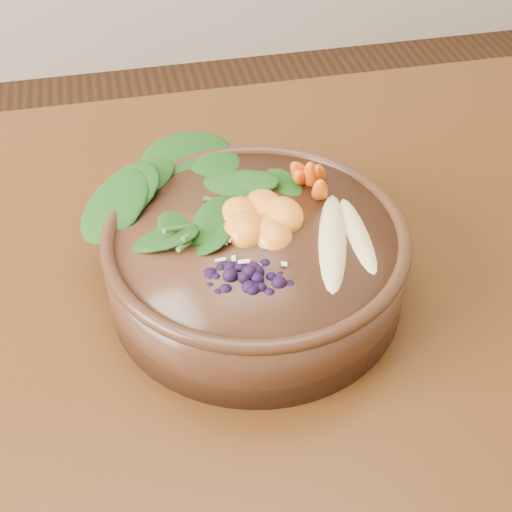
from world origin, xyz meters
TOP-DOWN VIEW (x-y plane):
  - dining_table at (0.00, 0.00)m, footprint 1.60×0.90m
  - stoneware_bowl at (0.22, 0.02)m, footprint 0.39×0.39m
  - kale_heap at (0.20, 0.09)m, footprint 0.25×0.23m
  - carrot_cluster at (0.30, 0.07)m, footprint 0.08×0.08m
  - banana_halves at (0.31, -0.01)m, footprint 0.08×0.16m
  - mandarin_cluster at (0.23, 0.03)m, footprint 0.11×0.12m
  - blueberry_pile at (0.20, -0.04)m, footprint 0.17×0.15m
  - coconut_flakes at (0.22, -0.00)m, footprint 0.12×0.10m

SIDE VIEW (x-z plane):
  - dining_table at x=0.00m, z-range 0.28..1.03m
  - stoneware_bowl at x=0.22m, z-range 0.75..0.83m
  - coconut_flakes at x=0.22m, z-range 0.83..0.84m
  - banana_halves at x=0.31m, z-range 0.83..0.86m
  - mandarin_cluster at x=0.23m, z-range 0.83..0.86m
  - blueberry_pile at x=0.20m, z-range 0.83..0.87m
  - kale_heap at x=0.20m, z-range 0.83..0.88m
  - carrot_cluster at x=0.30m, z-range 0.83..0.91m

